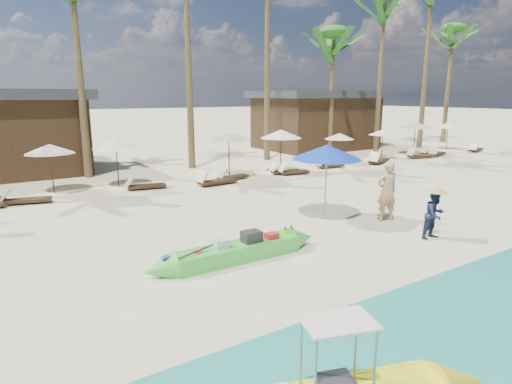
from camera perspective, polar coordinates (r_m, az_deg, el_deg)
ground at (r=11.70m, az=10.32°, el=-7.55°), size 240.00×240.00×0.00m
green_canoe at (r=10.76m, az=-2.53°, el=-7.90°), size 5.33×0.75×0.68m
tourist at (r=14.43m, az=17.04°, el=0.10°), size 0.81×0.63×1.98m
vendor_green at (r=13.17m, az=22.73°, el=-2.80°), size 0.70×0.55×1.42m
blue_umbrella at (r=13.96m, az=9.43°, el=5.28°), size 2.30×2.30×2.48m
resort_parasol_4 at (r=19.64m, az=-25.82°, el=5.20°), size 2.00×2.00×2.06m
lounger_4_right at (r=18.35m, az=-28.53°, el=-0.83°), size 1.78×0.92×0.58m
resort_parasol_5 at (r=19.86m, az=-18.19°, el=6.11°), size 2.07×2.07×2.14m
lounger_5_left at (r=19.25m, az=-14.74°, el=0.90°), size 1.76×0.83×0.57m
resort_parasol_6 at (r=21.14m, az=-3.66°, el=7.54°), size 2.25×2.25×2.32m
lounger_6_left at (r=19.58m, az=-5.48°, el=1.54°), size 1.94×0.69×0.65m
lounger_6_right at (r=20.69m, az=-3.36°, el=2.11°), size 1.72×0.74×0.56m
resort_parasol_7 at (r=22.44m, az=3.36°, el=7.73°), size 2.20×2.20×2.27m
lounger_7_left at (r=22.30m, az=3.77°, el=2.88°), size 1.71×0.86×0.56m
lounger_7_right at (r=22.12m, az=4.85°, el=2.78°), size 1.70×0.80×0.56m
resort_parasol_8 at (r=25.88m, az=11.08°, el=7.31°), size 1.77×1.77×1.82m
lounger_8_left at (r=24.44m, az=9.67°, el=3.61°), size 1.72×0.72×0.57m
resort_parasol_9 at (r=28.77m, az=16.58°, el=7.65°), size 1.82×1.82×1.87m
lounger_9_left at (r=26.64m, az=15.98°, el=4.13°), size 2.06×1.24×0.67m
lounger_9_right at (r=29.79m, az=20.97°, el=4.63°), size 1.95×1.09×0.63m
resort_parasol_10 at (r=31.37m, az=20.51°, el=8.36°), size 2.17×2.17×2.23m
lounger_10_left at (r=31.65m, az=22.33°, el=4.91°), size 1.74×0.81×0.57m
lounger_10_right at (r=31.36m, az=22.97°, el=4.80°), size 1.79×0.89×0.58m
resort_parasol_11 at (r=35.45m, az=24.26°, el=8.12°), size 1.94×1.94×2.00m
lounger_11_left at (r=34.82m, az=27.20°, el=5.12°), size 1.89×1.00×0.61m
palm_6 at (r=30.51m, az=10.27°, el=18.33°), size 2.08×2.08×8.51m
palm_7 at (r=32.78m, az=16.65°, el=21.05°), size 2.08×2.08×11.08m
palm_8 at (r=36.20m, az=22.29°, el=21.73°), size 2.08×2.08×12.70m
palm_9 at (r=40.91m, az=24.69°, el=17.38°), size 2.08×2.08×9.82m
pavilion_east at (r=33.42m, az=7.94°, el=9.57°), size 8.80×6.60×4.30m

